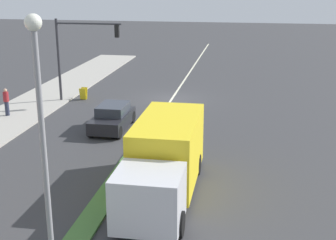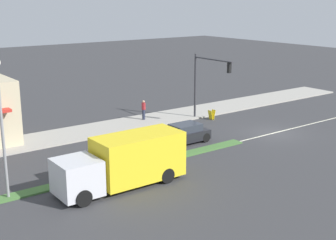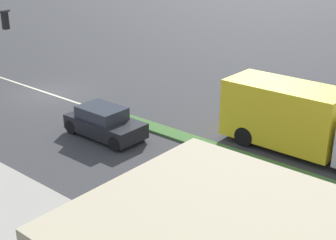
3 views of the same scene
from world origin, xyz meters
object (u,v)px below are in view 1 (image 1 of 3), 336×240
(warning_aframe_sign, at_px, (83,94))
(street_lamp, at_px, (41,119))
(traffic_signal_main, at_px, (78,46))
(sedan_dark, at_px, (112,118))
(pedestrian, at_px, (6,101))
(delivery_truck, at_px, (164,159))

(warning_aframe_sign, bearing_deg, street_lamp, 107.26)
(traffic_signal_main, height_order, street_lamp, street_lamp)
(street_lamp, xyz_separation_m, warning_aframe_sign, (6.20, -19.95, -4.35))
(traffic_signal_main, height_order, sedan_dark, traffic_signal_main)
(traffic_signal_main, distance_m, pedestrian, 6.08)
(traffic_signal_main, xyz_separation_m, pedestrian, (3.21, 4.29, -2.88))
(sedan_dark, bearing_deg, street_lamp, 99.16)
(pedestrian, height_order, delivery_truck, delivery_truck)
(warning_aframe_sign, bearing_deg, traffic_signal_main, 95.28)
(warning_aframe_sign, height_order, delivery_truck, delivery_truck)
(street_lamp, xyz_separation_m, pedestrian, (9.34, -14.86, -3.76))
(street_lamp, bearing_deg, sedan_dark, -80.84)
(traffic_signal_main, distance_m, warning_aframe_sign, 3.57)
(sedan_dark, bearing_deg, warning_aframe_sign, -57.61)
(traffic_signal_main, xyz_separation_m, delivery_truck, (-8.32, 13.22, -2.43))
(warning_aframe_sign, xyz_separation_m, sedan_dark, (-4.00, 6.30, 0.26))
(warning_aframe_sign, relative_size, delivery_truck, 0.11)
(pedestrian, xyz_separation_m, delivery_truck, (-11.54, 8.93, 0.45))
(pedestrian, distance_m, sedan_dark, 7.25)
(street_lamp, relative_size, pedestrian, 4.33)
(delivery_truck, distance_m, sedan_dark, 8.92)
(pedestrian, distance_m, delivery_truck, 14.60)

